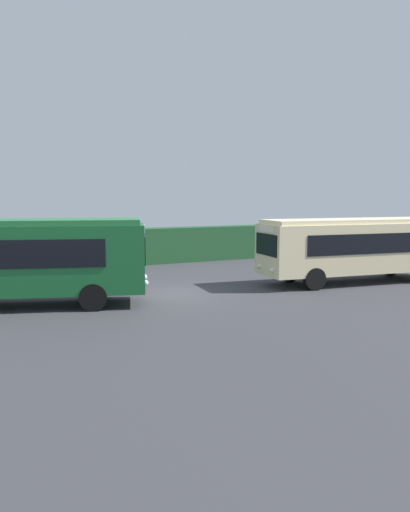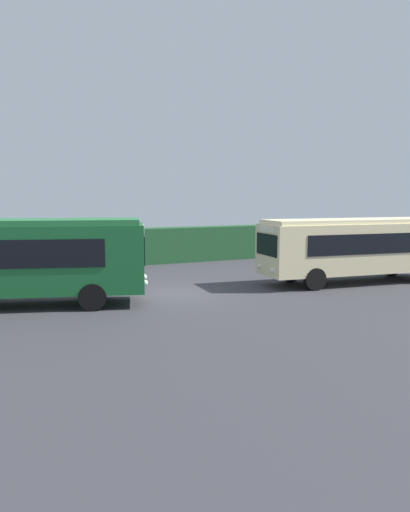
# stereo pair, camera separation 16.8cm
# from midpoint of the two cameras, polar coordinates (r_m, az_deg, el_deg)

# --- Properties ---
(ground_plane) EXTENTS (64.00, 64.00, 0.00)m
(ground_plane) POSITION_cam_midpoint_polar(r_m,az_deg,el_deg) (21.36, -4.09, -4.30)
(ground_plane) COLOR #38383D
(bus_green) EXTENTS (10.13, 5.25, 3.27)m
(bus_green) POSITION_cam_midpoint_polar(r_m,az_deg,el_deg) (19.88, -21.53, -0.12)
(bus_green) COLOR #19602D
(bus_green) RESTS_ON ground_plane
(bus_cream) EXTENTS (9.76, 3.58, 3.05)m
(bus_cream) POSITION_cam_midpoint_polar(r_m,az_deg,el_deg) (24.88, 16.65, 1.13)
(bus_cream) COLOR beige
(bus_cream) RESTS_ON ground_plane
(person_center) EXTENTS (0.46, 0.40, 1.71)m
(person_center) POSITION_cam_midpoint_polar(r_m,az_deg,el_deg) (22.33, -21.31, -1.91)
(person_center) COLOR olive
(person_center) RESTS_ON ground_plane
(person_right) EXTENTS (0.47, 0.44, 1.85)m
(person_right) POSITION_cam_midpoint_polar(r_m,az_deg,el_deg) (23.29, -19.05, -1.26)
(person_right) COLOR silver
(person_right) RESTS_ON ground_plane
(person_far) EXTENTS (0.46, 0.46, 1.93)m
(person_far) POSITION_cam_midpoint_polar(r_m,az_deg,el_deg) (22.50, -13.01, -1.20)
(person_far) COLOR #4C6B47
(person_far) RESTS_ON ground_plane
(hedge_row) EXTENTS (44.00, 1.33, 2.17)m
(hedge_row) POSITION_cam_midpoint_polar(r_m,az_deg,el_deg) (30.06, -10.78, 0.93)
(hedge_row) COLOR #21502B
(hedge_row) RESTS_ON ground_plane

